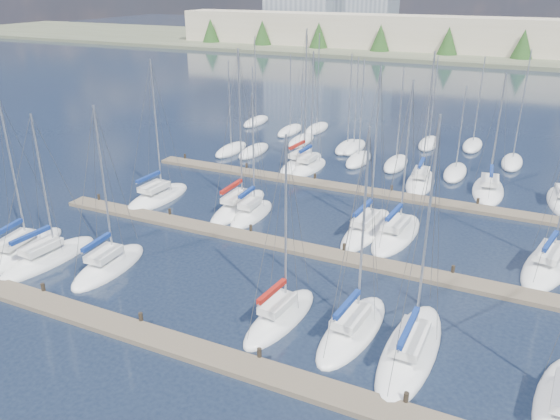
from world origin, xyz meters
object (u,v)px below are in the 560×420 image
at_px(sailboat_h, 158,197).
at_px(sailboat_o, 309,167).
at_px(sailboat_a, 22,251).
at_px(sailboat_c, 109,266).
at_px(sailboat_n, 301,163).
at_px(sailboat_b, 48,259).
at_px(sailboat_q, 488,190).
at_px(sailboat_d, 280,317).
at_px(sailboat_e, 352,330).
at_px(sailboat_p, 420,182).
at_px(sailboat_l, 396,234).
at_px(sailboat_k, 367,229).
at_px(sailboat_i, 239,207).
at_px(sailboat_f, 410,351).
at_px(sailboat_j, 252,214).
at_px(sailboat_r, 560,201).
at_px(sailboat_m, 548,264).

height_order(sailboat_h, sailboat_o, sailboat_h).
relative_size(sailboat_a, sailboat_c, 1.01).
bearing_deg(sailboat_n, sailboat_b, -100.30).
bearing_deg(sailboat_q, sailboat_b, -138.83).
height_order(sailboat_d, sailboat_o, sailboat_o).
relative_size(sailboat_d, sailboat_o, 0.93).
relative_size(sailboat_h, sailboat_d, 1.11).
distance_m(sailboat_e, sailboat_n, 31.75).
relative_size(sailboat_o, sailboat_p, 0.96).
bearing_deg(sailboat_c, sailboat_p, 55.33).
distance_m(sailboat_l, sailboat_o, 18.12).
bearing_deg(sailboat_a, sailboat_o, 57.32).
height_order(sailboat_k, sailboat_l, sailboat_k).
bearing_deg(sailboat_i, sailboat_h, -172.19).
height_order(sailboat_f, sailboat_b, sailboat_f).
bearing_deg(sailboat_d, sailboat_o, 115.06).
height_order(sailboat_b, sailboat_c, sailboat_c).
bearing_deg(sailboat_o, sailboat_c, -95.74).
bearing_deg(sailboat_n, sailboat_f, -51.44).
bearing_deg(sailboat_p, sailboat_c, -125.18).
bearing_deg(sailboat_b, sailboat_c, 15.92).
height_order(sailboat_a, sailboat_j, sailboat_a).
bearing_deg(sailboat_e, sailboat_k, 108.93).
distance_m(sailboat_k, sailboat_o, 16.53).
distance_m(sailboat_h, sailboat_o, 17.19).
relative_size(sailboat_q, sailboat_j, 1.06).
bearing_deg(sailboat_e, sailboat_f, -2.70).
xyz_separation_m(sailboat_f, sailboat_e, (-3.54, 0.50, 0.01)).
relative_size(sailboat_d, sailboat_l, 0.94).
xyz_separation_m(sailboat_k, sailboat_n, (-11.83, 13.95, 0.01)).
bearing_deg(sailboat_n, sailboat_k, -44.60).
distance_m(sailboat_d, sailboat_p, 28.07).
bearing_deg(sailboat_d, sailboat_l, 82.63).
distance_m(sailboat_r, sailboat_k, 19.93).
distance_m(sailboat_a, sailboat_e, 25.95).
height_order(sailboat_m, sailboat_o, sailboat_o).
bearing_deg(sailboat_n, sailboat_a, -105.21).
height_order(sailboat_h, sailboat_j, sailboat_h).
height_order(sailboat_h, sailboat_d, sailboat_h).
xyz_separation_m(sailboat_b, sailboat_j, (9.75, 13.74, 0.01)).
bearing_deg(sailboat_q, sailboat_p, 179.38).
distance_m(sailboat_l, sailboat_m, 11.23).
xyz_separation_m(sailboat_l, sailboat_n, (-14.30, 13.85, 0.02)).
relative_size(sailboat_j, sailboat_p, 0.83).
xyz_separation_m(sailboat_f, sailboat_h, (-26.95, 12.91, -0.00)).
xyz_separation_m(sailboat_k, sailboat_j, (-10.06, -1.28, 0.00)).
bearing_deg(sailboat_c, sailboat_h, 108.64).
height_order(sailboat_a, sailboat_l, sailboat_l).
height_order(sailboat_h, sailboat_m, sailboat_h).
distance_m(sailboat_d, sailboat_n, 30.51).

